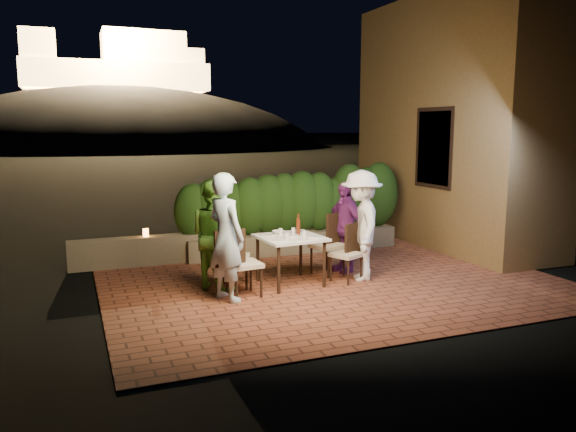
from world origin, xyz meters
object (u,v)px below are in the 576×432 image
bowl (279,232)px  chair_left_front (244,263)px  diner_blue (226,237)px  beer_bottle (298,224)px  chair_left_back (235,256)px  chair_right_back (328,244)px  diner_green (214,235)px  dining_table (290,260)px  diner_white (361,225)px  parapet_lamp (146,233)px  chair_right_front (346,253)px  diner_purple (345,227)px

bowl → chair_left_front: chair_left_front is taller
bowl → diner_blue: 1.25m
beer_bottle → chair_left_back: size_ratio=0.35×
chair_left_front → chair_right_back: 1.78m
diner_blue → diner_green: (-0.02, 0.61, -0.08)m
dining_table → chair_left_front: chair_left_front is taller
dining_table → chair_right_back: chair_right_back is taller
dining_table → diner_blue: 1.30m
diner_blue → diner_white: bearing=-107.0°
parapet_lamp → diner_green: bearing=-67.9°
chair_right_back → diner_blue: diner_blue is taller
bowl → diner_green: diner_green is taller
chair_right_front → chair_right_back: size_ratio=0.90×
chair_right_back → chair_left_back: bearing=-16.4°
chair_right_front → diner_white: (0.26, 0.01, 0.42)m
parapet_lamp → chair_right_back: bearing=-32.8°
dining_table → diner_blue: (-1.12, -0.41, 0.52)m
diner_purple → chair_left_back: bearing=-96.3°
dining_table → chair_left_back: 0.86m
beer_bottle → chair_right_back: bearing=22.2°
dining_table → diner_blue: size_ratio=0.51×
chair_left_back → chair_right_back: bearing=25.9°
beer_bottle → chair_left_front: 1.17m
chair_right_back → diner_blue: bearing=-1.0°
dining_table → chair_right_back: (0.80, 0.34, 0.12)m
beer_bottle → bowl: size_ratio=1.72×
dining_table → parapet_lamp: size_ratio=6.59×
bowl → chair_left_back: (-0.75, -0.11, -0.30)m
dining_table → parapet_lamp: dining_table is taller
chair_left_back → chair_right_front: bearing=8.7°
chair_left_front → diner_purple: bearing=14.4°
dining_table → diner_white: (1.14, -0.16, 0.50)m
chair_right_back → diner_purple: bearing=166.9°
parapet_lamp → bowl: bearing=-44.9°
diner_white → diner_purple: 0.56m
dining_table → chair_right_back: 0.88m
chair_right_front → chair_right_back: (-0.08, 0.51, 0.05)m
chair_right_front → chair_right_back: bearing=-107.1°
beer_bottle → bowl: beer_bottle is taller
dining_table → diner_white: 1.25m
chair_right_back → diner_purple: 0.43m
bowl → diner_white: bearing=-19.4°
diner_purple → diner_green: bearing=-98.0°
chair_right_front → diner_blue: 2.06m
diner_blue → beer_bottle: bearing=-92.4°
diner_white → chair_right_front: bearing=-68.0°
chair_left_back → diner_green: size_ratio=0.58×
chair_left_back → bowl: bearing=27.9°
bowl → diner_green: (-1.05, -0.07, 0.04)m
chair_left_back → parapet_lamp: size_ratio=6.80×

